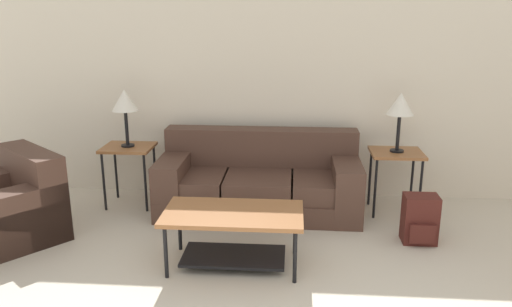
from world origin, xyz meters
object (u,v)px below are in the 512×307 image
coffee_table (233,226)px  table_lamp_right (400,106)px  side_table_left (128,153)px  backpack (420,220)px  couch (259,183)px  armchair (4,210)px  side_table_right (396,159)px  table_lamp_left (125,102)px

coffee_table → table_lamp_right: (1.53, 1.28, 0.78)m
side_table_left → table_lamp_right: bearing=-0.0°
coffee_table → backpack: size_ratio=2.52×
table_lamp_right → couch: bearing=-178.3°
coffee_table → side_table_left: (-1.28, 1.28, 0.23)m
armchair → side_table_right: bearing=14.3°
side_table_left → table_lamp_right: size_ratio=1.09×
armchair → coffee_table: size_ratio=1.15×
couch → backpack: couch is taller
couch → coffee_table: couch is taller
side_table_left → table_lamp_right: 2.86m
side_table_left → backpack: bearing=-13.9°
side_table_right → table_lamp_left: size_ratio=1.09×
couch → side_table_left: (-1.41, 0.04, 0.28)m
side_table_right → table_lamp_right: (-0.00, -0.00, 0.55)m
armchair → coffee_table: (2.15, -0.34, 0.07)m
couch → side_table_left: couch is taller
side_table_right → table_lamp_right: size_ratio=1.09×
coffee_table → side_table_left: 1.82m
side_table_left → table_lamp_left: bearing=-63.4°
coffee_table → table_lamp_right: size_ratio=1.87×
table_lamp_left → side_table_right: bearing=0.0°
table_lamp_left → couch: bearing=-1.7°
table_lamp_left → backpack: (2.91, -0.72, -0.91)m
side_table_left → table_lamp_right: (2.81, -0.00, 0.55)m
armchair → side_table_left: size_ratio=1.98×
side_table_right → table_lamp_right: table_lamp_right is taller
side_table_left → side_table_right: same height
armchair → coffee_table: bearing=-8.9°
backpack → couch: bearing=155.8°
table_lamp_left → table_lamp_right: bearing=0.0°
side_table_left → table_lamp_left: (0.00, -0.00, 0.55)m
armchair → backpack: bearing=3.4°
armchair → table_lamp_right: bearing=14.3°
side_table_right → table_lamp_left: 2.86m
couch → table_lamp_left: table_lamp_left is taller
couch → table_lamp_right: (1.40, 0.04, 0.84)m
couch → side_table_left: bearing=178.3°
table_lamp_left → backpack: size_ratio=1.35×
armchair → backpack: 3.79m
coffee_table → backpack: coffee_table is taller
armchair → table_lamp_right: size_ratio=2.15×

